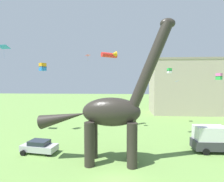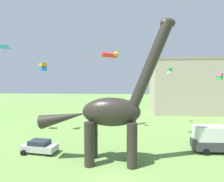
{
  "view_description": "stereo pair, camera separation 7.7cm",
  "coord_description": "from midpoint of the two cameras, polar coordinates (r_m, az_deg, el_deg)",
  "views": [
    {
      "loc": [
        0.73,
        -14.01,
        8.47
      ],
      "look_at": [
        -0.65,
        4.73,
        7.61
      ],
      "focal_mm": 27.64,
      "sensor_mm": 36.0,
      "label": 1
    },
    {
      "loc": [
        0.81,
        -14.01,
        8.47
      ],
      "look_at": [
        -0.65,
        4.73,
        7.61
      ],
      "focal_mm": 27.64,
      "sensor_mm": 36.0,
      "label": 2
    }
  ],
  "objects": [
    {
      "name": "kite_mid_left",
      "position": [
        28.47,
        18.61,
        6.4
      ],
      "size": [
        0.7,
        0.7,
        0.78
      ],
      "color": "green"
    },
    {
      "name": "parked_sedan_left",
      "position": [
        23.63,
        -22.78,
        -16.51
      ],
      "size": [
        4.39,
        2.3,
        1.55
      ],
      "rotation": [
        0.0,
        0.0,
        -0.13
      ],
      "color": "#B7B7BC",
      "rests_on": "ground_plane"
    },
    {
      "name": "person_far_spectator",
      "position": [
        29.11,
        -6.1,
        -12.22
      ],
      "size": [
        0.63,
        0.28,
        1.68
      ],
      "rotation": [
        0.0,
        0.0,
        5.85
      ],
      "color": "#6B6056",
      "rests_on": "ground_plane"
    },
    {
      "name": "kite_apex",
      "position": [
        32.02,
        -7.85,
        11.59
      ],
      "size": [
        1.0,
        1.09,
        1.13
      ],
      "color": "pink"
    },
    {
      "name": "kite_near_low",
      "position": [
        44.34,
        32.08,
        4.1
      ],
      "size": [
        1.4,
        1.4,
        1.43
      ],
      "color": "pink"
    },
    {
      "name": "kite_trailing",
      "position": [
        32.14,
        -0.42,
        11.87
      ],
      "size": [
        3.1,
        3.25,
        0.91
      ],
      "color": "red"
    },
    {
      "name": "kite_far_right",
      "position": [
        33.97,
        -31.99,
        12.24
      ],
      "size": [
        1.77,
        1.33,
        2.16
      ],
      "color": "#287AE5"
    },
    {
      "name": "kite_mid_center",
      "position": [
        31.53,
        -21.79,
        7.39
      ],
      "size": [
        1.25,
        1.25,
        1.29
      ],
      "color": "orange"
    },
    {
      "name": "background_building_block",
      "position": [
        53.03,
        25.25,
        1.33
      ],
      "size": [
        22.99,
        9.95,
        14.99
      ],
      "color": "#B7A893",
      "rests_on": "ground_plane"
    },
    {
      "name": "dinosaur_sculpture",
      "position": [
        18.35,
        -0.34,
        -6.9
      ],
      "size": [
        14.37,
        3.04,
        15.02
      ],
      "rotation": [
        0.0,
        0.0,
        0.02
      ],
      "color": "#2D2823",
      "rests_on": "ground_plane"
    },
    {
      "name": "parked_box_truck",
      "position": [
        25.31,
        31.18,
        -13.39
      ],
      "size": [
        5.65,
        2.38,
        3.2
      ],
      "rotation": [
        0.0,
        0.0,
        0.02
      ],
      "color": "#38383D",
      "rests_on": "ground_plane"
    },
    {
      "name": "kite_high_left",
      "position": [
        38.25,
        20.88,
        3.07
      ],
      "size": [
        0.85,
        1.07,
        1.23
      ],
      "color": "#287AE5"
    }
  ]
}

